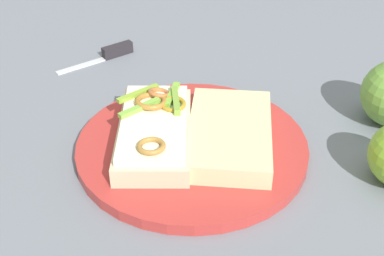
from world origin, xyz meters
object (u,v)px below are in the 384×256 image
sandwich (155,129)px  bread_slice_side (229,134)px  plate (192,147)px  knife (109,54)px

sandwich → bread_slice_side: bearing=-91.1°
plate → knife: knife is taller
sandwich → knife: 0.25m
plate → bread_slice_side: 0.05m
plate → knife: bearing=16.2°
bread_slice_side → knife: 0.29m
knife → bread_slice_side: bearing=90.1°
bread_slice_side → knife: (0.27, 0.12, -0.02)m
bread_slice_side → plate: bearing=95.5°
plate → bread_slice_side: (-0.01, -0.04, 0.02)m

